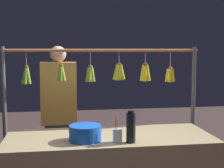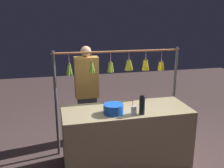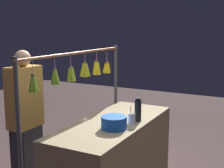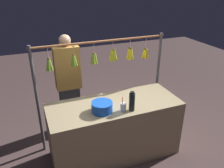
# 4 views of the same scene
# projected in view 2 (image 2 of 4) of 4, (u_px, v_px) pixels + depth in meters

# --- Properties ---
(ground_plane) EXTENTS (12.00, 12.00, 0.00)m
(ground_plane) POSITION_uv_depth(u_px,v_px,m) (126.00, 162.00, 3.92)
(ground_plane) COLOR #4C3837
(market_counter) EXTENTS (1.87, 0.74, 0.88)m
(market_counter) POSITION_uv_depth(u_px,v_px,m) (126.00, 136.00, 3.80)
(market_counter) COLOR tan
(market_counter) RESTS_ON ground
(display_rack) EXTENTS (2.05, 0.14, 1.69)m
(display_rack) POSITION_uv_depth(u_px,v_px,m) (121.00, 78.00, 4.06)
(display_rack) COLOR #4C4C51
(display_rack) RESTS_ON ground
(water_bottle) EXTENTS (0.08, 0.08, 0.27)m
(water_bottle) POSITION_uv_depth(u_px,v_px,m) (142.00, 105.00, 3.45)
(water_bottle) COLOR black
(water_bottle) RESTS_ON market_counter
(blue_bucket) EXTENTS (0.28, 0.28, 0.14)m
(blue_bucket) POSITION_uv_depth(u_px,v_px,m) (113.00, 109.00, 3.49)
(blue_bucket) COLOR blue
(blue_bucket) RESTS_ON market_counter
(drink_cup) EXTENTS (0.08, 0.08, 0.20)m
(drink_cup) POSITION_uv_depth(u_px,v_px,m) (134.00, 110.00, 3.47)
(drink_cup) COLOR silver
(drink_cup) RESTS_ON market_counter
(vendor_person) EXTENTS (0.40, 0.22, 1.70)m
(vendor_person) POSITION_uv_depth(u_px,v_px,m) (87.00, 95.00, 4.45)
(vendor_person) COLOR #2D2D38
(vendor_person) RESTS_ON ground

